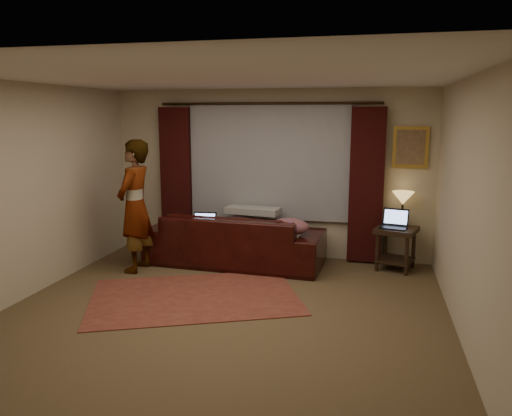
{
  "coord_description": "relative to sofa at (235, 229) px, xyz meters",
  "views": [
    {
      "loc": [
        1.59,
        -5.1,
        2.22
      ],
      "look_at": [
        0.1,
        1.2,
        1.0
      ],
      "focal_mm": 35.0,
      "sensor_mm": 36.0,
      "label": 1
    }
  ],
  "objects": [
    {
      "name": "sheer_curtain",
      "position": [
        0.39,
        0.55,
        0.97
      ],
      "size": [
        2.5,
        0.05,
        1.8
      ],
      "primitive_type": "cube",
      "color": "gray",
      "rests_on": "wall_back"
    },
    {
      "name": "drape_left",
      "position": [
        -1.11,
        0.5,
        0.65
      ],
      "size": [
        0.5,
        0.14,
        2.3
      ],
      "primitive_type": "cube",
      "color": "black",
      "rests_on": "floor"
    },
    {
      "name": "wall_front",
      "position": [
        0.39,
        -4.39,
        0.77
      ],
      "size": [
        5.0,
        0.02,
        2.6
      ],
      "primitive_type": "cube",
      "color": "#BFB295",
      "rests_on": "ground"
    },
    {
      "name": "laptop_sofa",
      "position": [
        -0.43,
        -0.21,
        0.13
      ],
      "size": [
        0.38,
        0.41,
        0.25
      ],
      "primitive_type": null,
      "rotation": [
        0.0,
        0.0,
        0.09
      ],
      "color": "black",
      "rests_on": "sofa"
    },
    {
      "name": "throw_blanket",
      "position": [
        0.21,
        0.28,
        0.53
      ],
      "size": [
        0.86,
        0.43,
        0.1
      ],
      "primitive_type": "cube",
      "rotation": [
        0.0,
        0.0,
        -0.12
      ],
      "color": "#9E9C96",
      "rests_on": "sofa"
    },
    {
      "name": "wall_back",
      "position": [
        0.39,
        0.61,
        0.77
      ],
      "size": [
        5.0,
        0.02,
        2.6
      ],
      "primitive_type": "cube",
      "color": "#BFB295",
      "rests_on": "ground"
    },
    {
      "name": "end_table",
      "position": [
        2.34,
        0.25,
        -0.22
      ],
      "size": [
        0.67,
        0.67,
        0.62
      ],
      "primitive_type": "cube",
      "rotation": [
        0.0,
        0.0,
        -0.29
      ],
      "color": "black",
      "rests_on": "floor"
    },
    {
      "name": "area_rug",
      "position": [
        -0.11,
        -1.47,
        -0.52
      ],
      "size": [
        2.96,
        2.53,
        0.01
      ],
      "primitive_type": "cube",
      "rotation": [
        0.0,
        0.0,
        0.41
      ],
      "color": "brown",
      "rests_on": "floor"
    },
    {
      "name": "ceiling",
      "position": [
        0.39,
        -1.89,
        2.07
      ],
      "size": [
        5.0,
        5.0,
        0.02
      ],
      "primitive_type": "cube",
      "color": "silver",
      "rests_on": "ground"
    },
    {
      "name": "clothing_pile",
      "position": [
        0.85,
        -0.18,
        0.12
      ],
      "size": [
        0.65,
        0.57,
        0.23
      ],
      "primitive_type": "ellipsoid",
      "rotation": [
        0.0,
        0.0,
        -0.29
      ],
      "color": "#7E4852",
      "rests_on": "sofa"
    },
    {
      "name": "person",
      "position": [
        -1.29,
        -0.63,
        0.41
      ],
      "size": [
        0.56,
        0.56,
        1.88
      ],
      "primitive_type": "imported",
      "rotation": [
        0.0,
        0.0,
        -1.59
      ],
      "color": "#9E9C96",
      "rests_on": "floor"
    },
    {
      "name": "sofa",
      "position": [
        0.0,
        0.0,
        0.0
      ],
      "size": [
        2.67,
        1.27,
        1.06
      ],
      "primitive_type": "imported",
      "rotation": [
        0.0,
        0.0,
        3.09
      ],
      "color": "black",
      "rests_on": "floor"
    },
    {
      "name": "wall_left",
      "position": [
        -2.11,
        -1.89,
        0.77
      ],
      "size": [
        0.02,
        5.0,
        2.6
      ],
      "primitive_type": "cube",
      "color": "#BFB295",
      "rests_on": "ground"
    },
    {
      "name": "tiffany_lamp",
      "position": [
        2.41,
        0.41,
        0.34
      ],
      "size": [
        0.33,
        0.33,
        0.5
      ],
      "primitive_type": null,
      "rotation": [
        0.0,
        0.0,
        -0.05
      ],
      "color": "olive",
      "rests_on": "end_table"
    },
    {
      "name": "picture_frame",
      "position": [
        2.49,
        0.58,
        1.22
      ],
      "size": [
        0.5,
        0.04,
        0.6
      ],
      "primitive_type": "cube",
      "color": "gold",
      "rests_on": "wall_back"
    },
    {
      "name": "wall_right",
      "position": [
        2.89,
        -1.89,
        0.77
      ],
      "size": [
        0.02,
        5.0,
        2.6
      ],
      "primitive_type": "cube",
      "color": "#BFB295",
      "rests_on": "ground"
    },
    {
      "name": "laptop_table",
      "position": [
        2.29,
        0.2,
        0.23
      ],
      "size": [
        0.44,
        0.47,
        0.27
      ],
      "primitive_type": null,
      "rotation": [
        0.0,
        0.0,
        -0.22
      ],
      "color": "black",
      "rests_on": "end_table"
    },
    {
      "name": "curtain_rod",
      "position": [
        0.39,
        0.5,
        1.85
      ],
      "size": [
        0.04,
        0.04,
        3.4
      ],
      "primitive_type": "cylinder",
      "color": "black",
      "rests_on": "wall_back"
    },
    {
      "name": "drape_right",
      "position": [
        1.89,
        0.5,
        0.65
      ],
      "size": [
        0.5,
        0.14,
        2.3
      ],
      "primitive_type": "cube",
      "color": "black",
      "rests_on": "floor"
    },
    {
      "name": "floor",
      "position": [
        0.39,
        -1.89,
        -0.53
      ],
      "size": [
        5.0,
        5.0,
        0.01
      ],
      "primitive_type": "cube",
      "color": "brown",
      "rests_on": "ground"
    }
  ]
}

